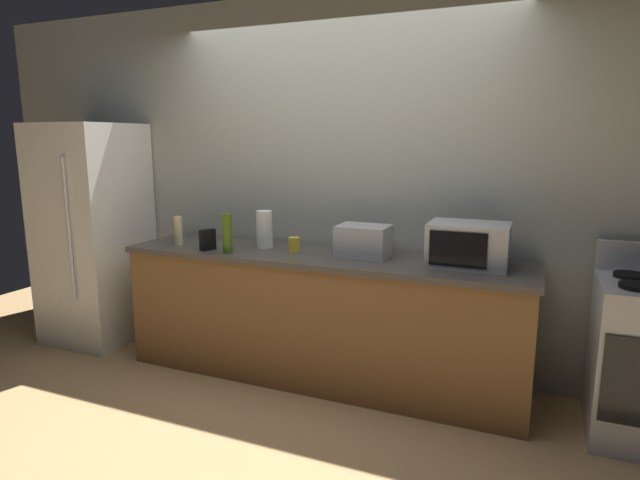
{
  "coord_description": "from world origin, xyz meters",
  "views": [
    {
      "loc": [
        1.36,
        -2.83,
        1.67
      ],
      "look_at": [
        0.0,
        0.4,
        1.0
      ],
      "focal_mm": 29.46,
      "sensor_mm": 36.0,
      "label": 1
    }
  ],
  "objects_px": {
    "bottle_olive_oil": "(227,234)",
    "bottle_hand_soap": "(178,230)",
    "refrigerator": "(94,234)",
    "microwave": "(468,245)",
    "paper_towel_roll": "(264,229)",
    "cordless_phone": "(208,240)",
    "toaster_oven": "(364,241)",
    "mug_yellow": "(294,245)"
  },
  "relations": [
    {
      "from": "bottle_olive_oil",
      "to": "bottle_hand_soap",
      "type": "bearing_deg",
      "value": 167.42
    },
    {
      "from": "refrigerator",
      "to": "microwave",
      "type": "xyz_separation_m",
      "value": [
        3.02,
        0.05,
        0.13
      ]
    },
    {
      "from": "paper_towel_roll",
      "to": "cordless_phone",
      "type": "xyz_separation_m",
      "value": [
        -0.33,
        -0.23,
        -0.06
      ]
    },
    {
      "from": "toaster_oven",
      "to": "paper_towel_roll",
      "type": "height_order",
      "value": "paper_towel_roll"
    },
    {
      "from": "refrigerator",
      "to": "bottle_hand_soap",
      "type": "bearing_deg",
      "value": -5.49
    },
    {
      "from": "refrigerator",
      "to": "paper_towel_roll",
      "type": "bearing_deg",
      "value": 1.81
    },
    {
      "from": "refrigerator",
      "to": "mug_yellow",
      "type": "bearing_deg",
      "value": -0.19
    },
    {
      "from": "cordless_phone",
      "to": "bottle_hand_soap",
      "type": "relative_size",
      "value": 0.7
    },
    {
      "from": "refrigerator",
      "to": "bottle_hand_soap",
      "type": "height_order",
      "value": "refrigerator"
    },
    {
      "from": "bottle_hand_soap",
      "to": "mug_yellow",
      "type": "height_order",
      "value": "bottle_hand_soap"
    },
    {
      "from": "mug_yellow",
      "to": "bottle_olive_oil",
      "type": "bearing_deg",
      "value": -154.63
    },
    {
      "from": "microwave",
      "to": "refrigerator",
      "type": "bearing_deg",
      "value": -179.09
    },
    {
      "from": "microwave",
      "to": "bottle_hand_soap",
      "type": "distance_m",
      "value": 2.09
    },
    {
      "from": "refrigerator",
      "to": "cordless_phone",
      "type": "distance_m",
      "value": 1.27
    },
    {
      "from": "refrigerator",
      "to": "bottle_olive_oil",
      "type": "distance_m",
      "value": 1.46
    },
    {
      "from": "bottle_hand_soap",
      "to": "mug_yellow",
      "type": "bearing_deg",
      "value": 5.25
    },
    {
      "from": "refrigerator",
      "to": "paper_towel_roll",
      "type": "distance_m",
      "value": 1.6
    },
    {
      "from": "microwave",
      "to": "cordless_phone",
      "type": "relative_size",
      "value": 3.2
    },
    {
      "from": "paper_towel_roll",
      "to": "bottle_olive_oil",
      "type": "bearing_deg",
      "value": -120.76
    },
    {
      "from": "refrigerator",
      "to": "paper_towel_roll",
      "type": "xyz_separation_m",
      "value": [
        1.59,
        0.05,
        0.13
      ]
    },
    {
      "from": "refrigerator",
      "to": "bottle_hand_soap",
      "type": "relative_size",
      "value": 8.45
    },
    {
      "from": "cordless_phone",
      "to": "paper_towel_roll",
      "type": "bearing_deg",
      "value": 55.97
    },
    {
      "from": "cordless_phone",
      "to": "refrigerator",
      "type": "bearing_deg",
      "value": -166.34
    },
    {
      "from": "refrigerator",
      "to": "bottle_olive_oil",
      "type": "bearing_deg",
      "value": -7.99
    },
    {
      "from": "paper_towel_roll",
      "to": "bottle_olive_oil",
      "type": "distance_m",
      "value": 0.29
    },
    {
      "from": "bottle_olive_oil",
      "to": "cordless_phone",
      "type": "bearing_deg",
      "value": 172.09
    },
    {
      "from": "refrigerator",
      "to": "bottle_hand_soap",
      "type": "distance_m",
      "value": 0.95
    },
    {
      "from": "cordless_phone",
      "to": "bottle_olive_oil",
      "type": "height_order",
      "value": "bottle_olive_oil"
    },
    {
      "from": "microwave",
      "to": "bottle_hand_soap",
      "type": "height_order",
      "value": "microwave"
    },
    {
      "from": "cordless_phone",
      "to": "mug_yellow",
      "type": "bearing_deg",
      "value": 37.65
    },
    {
      "from": "refrigerator",
      "to": "paper_towel_roll",
      "type": "relative_size",
      "value": 6.67
    },
    {
      "from": "paper_towel_roll",
      "to": "bottle_hand_soap",
      "type": "bearing_deg",
      "value": -167.84
    },
    {
      "from": "refrigerator",
      "to": "cordless_phone",
      "type": "relative_size",
      "value": 12.0
    },
    {
      "from": "bottle_hand_soap",
      "to": "toaster_oven",
      "type": "bearing_deg",
      "value": 6.13
    },
    {
      "from": "bottle_hand_soap",
      "to": "microwave",
      "type": "bearing_deg",
      "value": 3.8
    },
    {
      "from": "cordless_phone",
      "to": "bottle_olive_oil",
      "type": "distance_m",
      "value": 0.19
    },
    {
      "from": "cordless_phone",
      "to": "bottle_hand_soap",
      "type": "xyz_separation_m",
      "value": [
        -0.32,
        0.09,
        0.03
      ]
    },
    {
      "from": "bottle_hand_soap",
      "to": "mug_yellow",
      "type": "xyz_separation_m",
      "value": [
        0.92,
        0.08,
        -0.05
      ]
    },
    {
      "from": "paper_towel_roll",
      "to": "bottle_hand_soap",
      "type": "height_order",
      "value": "paper_towel_roll"
    },
    {
      "from": "refrigerator",
      "to": "bottle_olive_oil",
      "type": "xyz_separation_m",
      "value": [
        1.44,
        -0.2,
        0.14
      ]
    },
    {
      "from": "toaster_oven",
      "to": "cordless_phone",
      "type": "height_order",
      "value": "toaster_oven"
    },
    {
      "from": "microwave",
      "to": "toaster_oven",
      "type": "relative_size",
      "value": 1.41
    }
  ]
}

